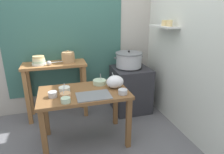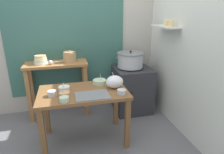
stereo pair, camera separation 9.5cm
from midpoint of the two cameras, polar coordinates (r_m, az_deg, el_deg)
The scene contains 19 objects.
ground_plane at distance 2.77m, azimuth -6.45°, elevation -18.17°, with size 9.00×9.00×0.00m, color slate.
wall_back at distance 3.33m, azimuth -8.46°, elevation 12.52°, with size 4.40×0.12×2.60m.
wall_right at distance 2.93m, azimuth 20.63°, elevation 10.59°, with size 0.30×3.20×2.60m.
prep_table at distance 2.48m, azimuth -7.31°, elevation -6.46°, with size 1.10×0.66×0.72m.
back_shelf_table at distance 3.19m, azimuth -15.06°, elevation 0.25°, with size 0.96×0.40×0.90m.
stove_block at distance 3.36m, azimuth 6.72°, elevation -3.58°, with size 0.60×0.61×0.78m.
steamer_pot at distance 3.21m, azimuth 6.28°, elevation 5.07°, with size 0.49×0.44×0.28m.
clay_pot at distance 3.11m, azimuth -11.54°, elevation 5.85°, with size 0.20×0.20×0.19m.
bowl_stack_enamel at distance 3.10m, azimuth -19.53°, elevation 4.75°, with size 0.20×0.20×0.14m.
ladle at distance 3.03m, azimuth -16.68°, elevation 4.17°, with size 0.27×0.10×0.07m.
serving_tray at distance 2.29m, azimuth -4.65°, elevation -5.43°, with size 0.40×0.28×0.01m, color slate.
plastic_bag at distance 2.48m, azimuth 1.85°, elevation -1.44°, with size 0.23×0.18×0.17m, color white.
prep_bowl_0 at distance 2.63m, azimuth -2.67°, elevation -1.41°, with size 0.18×0.18×0.16m.
prep_bowl_1 at distance 2.48m, azimuth -12.94°, elevation -3.29°, with size 0.14×0.14×0.06m.
prep_bowl_2 at distance 2.30m, azimuth -12.73°, elevation -5.02°, with size 0.12×0.12×0.17m.
prep_bowl_3 at distance 2.36m, azimuth -16.22°, elevation -4.64°, with size 0.10×0.10×0.07m.
prep_bowl_4 at distance 2.32m, azimuth 4.05°, elevation -4.37°, with size 0.11×0.11×0.06m.
prep_bowl_5 at distance 2.18m, azimuth -12.77°, elevation -6.41°, with size 0.11×0.11×0.06m.
prep_bowl_6 at distance 2.68m, azimuth 1.93°, elevation -1.07°, with size 0.13×0.13×0.15m.
Camera 2 is at (-0.19, -2.21, 1.68)m, focal length 30.92 mm.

